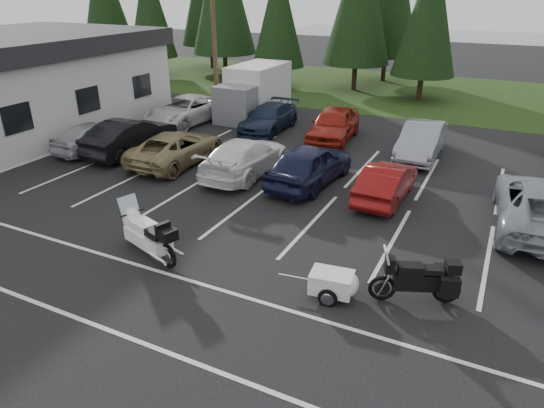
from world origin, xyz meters
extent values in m
plane|color=black|center=(0.00, 0.00, 0.00)|extent=(120.00, 120.00, 0.00)
cube|color=#1A3711|center=(0.00, 24.00, 0.01)|extent=(80.00, 16.00, 0.01)
cube|color=slate|center=(4.00, 55.00, 0.00)|extent=(70.00, 50.00, 0.02)
cylinder|color=#473321|center=(-10.00, 12.00, 4.50)|extent=(0.26, 0.26, 9.00)
cube|color=silver|center=(0.00, 2.00, 0.00)|extent=(32.00, 16.00, 0.01)
cylinder|color=#332316|center=(-28.00, 22.50, 1.25)|extent=(0.36, 0.36, 2.50)
cylinder|color=#332316|center=(-22.00, 21.20, 1.08)|extent=(0.36, 0.36, 2.16)
cone|color=black|center=(-22.00, 21.20, 5.40)|extent=(3.96, 3.96, 7.65)
cylinder|color=#332316|center=(-16.00, 22.80, 1.39)|extent=(0.36, 0.36, 2.78)
cylinder|color=#332316|center=(-10.50, 21.40, 1.06)|extent=(0.36, 0.36, 2.11)
cone|color=black|center=(-10.50, 21.40, 5.28)|extent=(3.87, 3.87, 7.48)
cylinder|color=#332316|center=(-5.00, 22.90, 1.31)|extent=(0.36, 0.36, 2.62)
cylinder|color=#332316|center=(0.00, 21.60, 1.13)|extent=(0.36, 0.36, 2.26)
cone|color=black|center=(0.00, 21.60, 5.64)|extent=(4.14, 4.14, 7.99)
cylinder|color=#332316|center=(-20.00, 27.00, 1.44)|extent=(0.36, 0.36, 2.88)
cylinder|color=#332316|center=(-4.00, 27.50, 1.36)|extent=(0.36, 0.36, 2.71)
imported|color=silver|center=(-11.58, 3.72, 0.71)|extent=(1.80, 4.20, 1.41)
imported|color=black|center=(-9.73, 4.16, 0.80)|extent=(1.82, 4.92, 1.61)
imported|color=#8B7B50|center=(-7.03, 3.99, 0.70)|extent=(2.38, 5.05, 1.40)
imported|color=white|center=(-3.68, 4.14, 0.74)|extent=(2.07, 5.08, 1.47)
imported|color=#161A37|center=(-0.90, 4.31, 0.81)|extent=(2.30, 4.88, 1.61)
imported|color=maroon|center=(2.16, 4.15, 0.66)|extent=(1.50, 4.07, 1.33)
imported|color=gray|center=(7.15, 4.06, 0.79)|extent=(3.01, 5.87, 1.59)
imported|color=silver|center=(-10.60, 9.64, 0.74)|extent=(2.88, 5.54, 1.49)
imported|color=#17223A|center=(-5.75, 10.38, 0.68)|extent=(2.04, 4.74, 1.36)
imported|color=maroon|center=(-2.03, 10.18, 0.82)|extent=(2.38, 4.97, 1.64)
imported|color=gray|center=(2.38, 9.54, 0.77)|extent=(1.69, 4.69, 1.54)
camera|label=1|loc=(5.66, -12.28, 7.22)|focal=32.00mm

